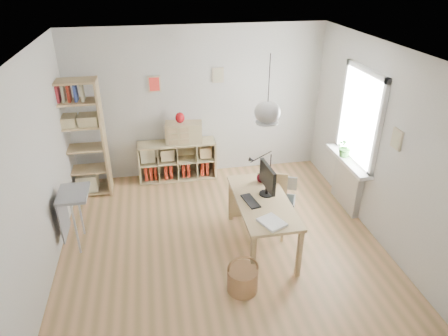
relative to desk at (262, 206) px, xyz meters
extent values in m
plane|color=tan|center=(-0.55, 0.15, -0.66)|extent=(4.50, 4.50, 0.00)
plane|color=silver|center=(-0.55, 2.40, 0.69)|extent=(4.50, 0.00, 4.50)
plane|color=silver|center=(-0.55, -2.10, 0.69)|extent=(4.50, 0.00, 4.50)
plane|color=silver|center=(-2.80, 0.15, 0.69)|extent=(0.00, 4.50, 4.50)
plane|color=silver|center=(1.70, 0.15, 0.69)|extent=(0.00, 4.50, 4.50)
plane|color=silver|center=(-0.55, 0.15, 2.04)|extent=(4.50, 4.50, 0.00)
cylinder|color=black|center=(0.00, 0.00, 1.70)|extent=(0.01, 0.01, 0.68)
ellipsoid|color=silver|center=(0.00, 0.00, 1.34)|extent=(0.32, 0.32, 0.27)
cube|color=white|center=(1.69, 0.75, 0.89)|extent=(0.03, 1.00, 1.30)
cube|color=white|center=(1.66, 0.21, 0.89)|extent=(0.06, 0.08, 1.46)
cube|color=white|center=(1.66, 1.29, 0.89)|extent=(0.06, 0.08, 1.46)
cube|color=white|center=(1.66, 0.75, 1.58)|extent=(0.06, 1.16, 0.08)
cube|color=white|center=(1.66, 0.75, 0.20)|extent=(0.06, 1.16, 0.08)
cube|color=silver|center=(1.64, 0.75, -0.26)|extent=(0.10, 0.80, 0.80)
cube|color=white|center=(1.59, 0.75, 0.17)|extent=(0.22, 1.20, 0.06)
cube|color=tan|center=(0.00, 0.00, 0.07)|extent=(0.70, 1.50, 0.04)
cube|color=tan|center=(-0.30, -0.70, -0.30)|extent=(0.06, 0.06, 0.71)
cube|color=tan|center=(-0.30, 0.70, -0.30)|extent=(0.06, 0.06, 0.71)
cube|color=tan|center=(0.30, -0.70, -0.30)|extent=(0.06, 0.06, 0.71)
cube|color=tan|center=(0.30, 0.70, -0.30)|extent=(0.06, 0.06, 0.71)
cube|color=beige|center=(-1.00, 2.19, -0.64)|extent=(1.40, 0.38, 0.03)
cube|color=beige|center=(-1.00, 2.19, 0.05)|extent=(1.40, 0.38, 0.03)
cube|color=beige|center=(-1.69, 2.19, -0.30)|extent=(0.03, 0.38, 0.72)
cube|color=beige|center=(-0.32, 2.19, -0.30)|extent=(0.03, 0.38, 0.72)
cube|color=beige|center=(-1.00, 2.37, -0.30)|extent=(1.40, 0.02, 0.72)
cube|color=maroon|center=(-1.58, 2.21, -0.47)|extent=(0.06, 0.26, 0.30)
cube|color=maroon|center=(-1.49, 2.21, -0.47)|extent=(0.05, 0.26, 0.30)
cube|color=maroon|center=(-1.41, 2.21, -0.47)|extent=(0.05, 0.26, 0.30)
cube|color=maroon|center=(-1.22, 2.21, -0.47)|extent=(0.05, 0.26, 0.30)
cube|color=maroon|center=(-1.13, 2.21, -0.47)|extent=(0.05, 0.26, 0.30)
cube|color=maroon|center=(-0.90, 2.21, -0.47)|extent=(0.06, 0.26, 0.30)
cube|color=maroon|center=(-0.81, 2.21, -0.47)|extent=(0.06, 0.26, 0.30)
cube|color=maroon|center=(-0.55, 2.21, -0.47)|extent=(0.06, 0.26, 0.30)
cube|color=maroon|center=(-0.46, 2.21, -0.47)|extent=(0.05, 0.26, 0.30)
cube|color=tan|center=(-2.96, 1.95, 0.34)|extent=(0.04, 0.38, 2.00)
cube|color=tan|center=(-2.20, 1.95, 0.34)|extent=(0.04, 0.38, 2.00)
cube|color=tan|center=(-2.58, 1.95, -0.61)|extent=(0.76, 0.38, 0.03)
cube|color=tan|center=(-2.58, 1.95, -0.21)|extent=(0.76, 0.38, 0.03)
cube|color=tan|center=(-2.58, 1.95, 0.19)|extent=(0.76, 0.38, 0.03)
cube|color=tan|center=(-2.58, 1.95, 0.59)|extent=(0.76, 0.38, 0.03)
cube|color=tan|center=(-2.58, 1.95, 0.99)|extent=(0.76, 0.38, 0.03)
cube|color=tan|center=(-2.58, 1.95, 1.32)|extent=(0.76, 0.38, 0.03)
cube|color=#283E93|center=(-2.86, 1.95, 1.14)|extent=(0.04, 0.18, 0.26)
cube|color=maroon|center=(-2.78, 1.95, 1.14)|extent=(0.04, 0.18, 0.26)
cube|color=#C2BB95|center=(-2.70, 1.95, 1.14)|extent=(0.04, 0.18, 0.26)
cube|color=maroon|center=(-2.62, 1.95, 1.14)|extent=(0.04, 0.18, 0.26)
cube|color=#283E93|center=(-2.52, 1.95, 1.14)|extent=(0.04, 0.18, 0.26)
cube|color=#C2BB95|center=(-2.42, 1.95, 1.14)|extent=(0.04, 0.18, 0.26)
cube|color=gray|center=(-2.52, 0.50, 0.17)|extent=(0.40, 0.55, 0.04)
cylinder|color=silver|center=(-2.52, 0.28, -0.25)|extent=(0.03, 0.03, 0.82)
cylinder|color=silver|center=(-2.52, 0.72, -0.25)|extent=(0.03, 0.03, 0.82)
cube|color=gray|center=(-2.70, 0.50, -0.16)|extent=(0.02, 0.50, 0.62)
cube|color=gray|center=(0.20, 0.25, -0.18)|extent=(0.56, 0.56, 0.06)
cube|color=tan|center=(-0.04, 0.13, -0.44)|extent=(0.05, 0.05, 0.44)
cube|color=tan|center=(0.08, 0.49, -0.44)|extent=(0.05, 0.05, 0.44)
cube|color=tan|center=(0.32, 0.01, -0.44)|extent=(0.05, 0.05, 0.44)
cube|color=tan|center=(0.44, 0.37, -0.44)|extent=(0.05, 0.05, 0.44)
cube|color=tan|center=(0.27, 0.44, 0.05)|extent=(0.43, 0.18, 0.40)
cylinder|color=olive|center=(-0.45, -0.82, -0.50)|extent=(0.38, 0.38, 0.31)
torus|color=olive|center=(-0.45, -0.82, -0.32)|extent=(0.38, 0.06, 0.38)
cube|color=#B6B6B2|center=(0.50, 0.76, -0.65)|extent=(0.60, 0.52, 0.02)
cube|color=#B6B6B2|center=(0.28, 0.85, -0.53)|extent=(0.16, 0.32, 0.26)
cube|color=#B6B6B2|center=(0.72, 0.66, -0.53)|extent=(0.16, 0.32, 0.26)
cube|color=#B6B6B2|center=(0.43, 0.60, -0.53)|extent=(0.47, 0.22, 0.26)
cube|color=#B6B6B2|center=(0.57, 0.91, -0.53)|extent=(0.47, 0.22, 0.26)
cube|color=#B6B6B2|center=(0.63, 1.04, -0.28)|extent=(0.53, 0.36, 0.32)
sphere|color=#C4C816|center=(0.37, 0.76, -0.47)|extent=(0.11, 0.11, 0.11)
sphere|color=#1B77C2|center=(0.60, 0.76, -0.47)|extent=(0.11, 0.11, 0.11)
sphere|color=#E5441C|center=(0.48, 0.75, -0.47)|extent=(0.11, 0.11, 0.11)
sphere|color=green|center=(0.60, 0.64, -0.47)|extent=(0.11, 0.11, 0.11)
cylinder|color=black|center=(0.09, 0.13, 0.10)|extent=(0.20, 0.20, 0.02)
cylinder|color=black|center=(0.09, 0.13, 0.16)|extent=(0.05, 0.05, 0.09)
cube|color=black|center=(0.09, 0.13, 0.37)|extent=(0.08, 0.51, 0.33)
cube|color=black|center=(-0.17, -0.01, 0.10)|extent=(0.21, 0.39, 0.02)
cylinder|color=black|center=(0.27, 0.59, 0.11)|extent=(0.05, 0.05, 0.04)
cylinder|color=black|center=(0.27, 0.59, 0.29)|extent=(0.01, 0.01, 0.36)
cone|color=black|center=(-0.04, 0.50, 0.46)|extent=(0.09, 0.06, 0.08)
sphere|color=#550B0E|center=(0.11, 0.47, 0.17)|extent=(0.15, 0.15, 0.15)
cube|color=white|center=(-0.03, -0.54, 0.11)|extent=(0.36, 0.39, 0.03)
cube|color=beige|center=(-0.86, 2.19, 0.25)|extent=(0.67, 0.37, 0.37)
ellipsoid|color=maroon|center=(-0.91, 2.19, 0.53)|extent=(0.16, 0.16, 0.19)
imported|color=#316F29|center=(1.57, 0.85, 0.36)|extent=(0.32, 0.28, 0.32)
camera|label=1|loc=(-1.35, -4.40, 2.99)|focal=32.00mm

